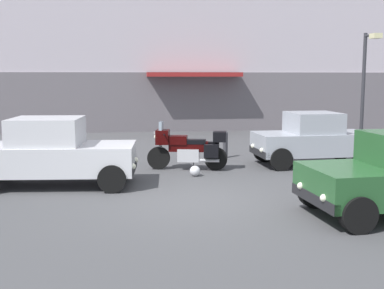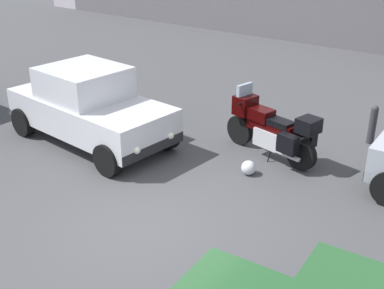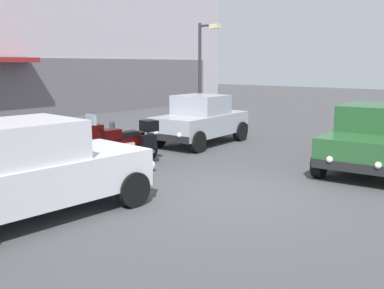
{
  "view_description": "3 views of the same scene",
  "coord_description": "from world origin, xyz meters",
  "px_view_note": "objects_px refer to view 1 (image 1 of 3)",
  "views": [
    {
      "loc": [
        -1.29,
        -10.14,
        2.61
      ],
      "look_at": [
        0.08,
        0.66,
        1.1
      ],
      "focal_mm": 46.21,
      "sensor_mm": 36.0,
      "label": 1
    },
    {
      "loc": [
        4.57,
        -4.85,
        4.45
      ],
      "look_at": [
        0.14,
        1.08,
        1.08
      ],
      "focal_mm": 46.64,
      "sensor_mm": 36.0,
      "label": 2
    },
    {
      "loc": [
        -7.02,
        -4.64,
        2.53
      ],
      "look_at": [
        -0.19,
        0.77,
        0.93
      ],
      "focal_mm": 41.25,
      "sensor_mm": 36.0,
      "label": 3
    }
  ],
  "objects_px": {
    "streetlamp_curbside": "(366,79)",
    "helmet": "(195,171)",
    "motorcycle": "(189,148)",
    "car_compact_side": "(313,139)",
    "car_hatchback_near": "(53,153)",
    "bollard_curbside": "(225,144)"
  },
  "relations": [
    {
      "from": "motorcycle",
      "to": "car_compact_side",
      "type": "xyz_separation_m",
      "value": [
        3.74,
        0.33,
        0.15
      ]
    },
    {
      "from": "motorcycle",
      "to": "car_compact_side",
      "type": "distance_m",
      "value": 3.76
    },
    {
      "from": "car_compact_side",
      "to": "bollard_curbside",
      "type": "relative_size",
      "value": 4.08
    },
    {
      "from": "streetlamp_curbside",
      "to": "motorcycle",
      "type": "bearing_deg",
      "value": -161.39
    },
    {
      "from": "motorcycle",
      "to": "bollard_curbside",
      "type": "height_order",
      "value": "motorcycle"
    },
    {
      "from": "streetlamp_curbside",
      "to": "helmet",
      "type": "bearing_deg",
      "value": -153.77
    },
    {
      "from": "car_hatchback_near",
      "to": "motorcycle",
      "type": "bearing_deg",
      "value": 30.0
    },
    {
      "from": "helmet",
      "to": "car_hatchback_near",
      "type": "bearing_deg",
      "value": -168.52
    },
    {
      "from": "motorcycle",
      "to": "car_hatchback_near",
      "type": "distance_m",
      "value": 3.85
    },
    {
      "from": "helmet",
      "to": "streetlamp_curbside",
      "type": "bearing_deg",
      "value": 26.23
    },
    {
      "from": "helmet",
      "to": "bollard_curbside",
      "type": "distance_m",
      "value": 3.17
    },
    {
      "from": "streetlamp_curbside",
      "to": "car_hatchback_near",
      "type": "bearing_deg",
      "value": -158.84
    },
    {
      "from": "streetlamp_curbside",
      "to": "bollard_curbside",
      "type": "bearing_deg",
      "value": -177.83
    },
    {
      "from": "car_compact_side",
      "to": "streetlamp_curbside",
      "type": "xyz_separation_m",
      "value": [
        2.45,
        1.75,
        1.74
      ]
    },
    {
      "from": "motorcycle",
      "to": "bollard_curbside",
      "type": "bearing_deg",
      "value": -114.67
    },
    {
      "from": "car_hatchback_near",
      "to": "car_compact_side",
      "type": "distance_m",
      "value": 7.48
    },
    {
      "from": "motorcycle",
      "to": "car_compact_side",
      "type": "bearing_deg",
      "value": -162.99
    },
    {
      "from": "motorcycle",
      "to": "helmet",
      "type": "height_order",
      "value": "motorcycle"
    },
    {
      "from": "motorcycle",
      "to": "car_hatchback_near",
      "type": "height_order",
      "value": "car_hatchback_near"
    },
    {
      "from": "motorcycle",
      "to": "bollard_curbside",
      "type": "distance_m",
      "value": 2.38
    },
    {
      "from": "car_compact_side",
      "to": "streetlamp_curbside",
      "type": "distance_m",
      "value": 3.48
    },
    {
      "from": "car_compact_side",
      "to": "bollard_curbside",
      "type": "height_order",
      "value": "car_compact_side"
    }
  ]
}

